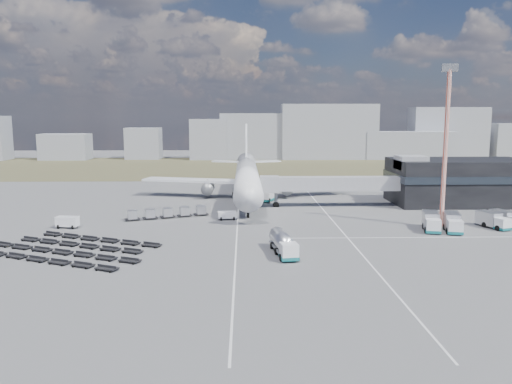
{
  "coord_description": "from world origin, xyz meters",
  "views": [
    {
      "loc": [
        -0.83,
        -86.4,
        19.37
      ],
      "look_at": [
        1.73,
        15.91,
        4.0
      ],
      "focal_mm": 35.0,
      "sensor_mm": 36.0,
      "label": 1
    }
  ],
  "objects": [
    {
      "name": "pushback_tug",
      "position": [
        -4.0,
        7.23,
        0.77
      ],
      "size": [
        3.68,
        2.35,
        1.54
      ],
      "primitive_type": "cube",
      "rotation": [
        0.0,
        0.0,
        0.12
      ],
      "color": "white",
      "rests_on": "ground"
    },
    {
      "name": "catering_truck",
      "position": [
        4.85,
        28.6,
        1.53
      ],
      "size": [
        4.88,
        7.03,
        2.99
      ],
      "rotation": [
        0.0,
        0.0,
        -0.38
      ],
      "color": "white",
      "rests_on": "ground"
    },
    {
      "name": "jet_bridge",
      "position": [
        15.9,
        20.42,
        5.05
      ],
      "size": [
        30.3,
        3.8,
        7.05
      ],
      "color": "#939399",
      "rests_on": "ground"
    },
    {
      "name": "uld_row",
      "position": [
        -15.62,
        8.81,
        1.06
      ],
      "size": [
        15.7,
        7.11,
        1.77
      ],
      "rotation": [
        0.0,
        0.0,
        0.35
      ],
      "color": "black",
      "rests_on": "ground"
    },
    {
      "name": "baggage_dollies",
      "position": [
        -26.64,
        -14.62,
        0.35
      ],
      "size": [
        28.29,
        22.34,
        0.69
      ],
      "rotation": [
        0.0,
        0.0,
        -0.41
      ],
      "color": "black",
      "rests_on": "ground"
    },
    {
      "name": "utility_van",
      "position": [
        -31.97,
        0.54,
        1.03
      ],
      "size": [
        4.02,
        2.27,
        2.07
      ],
      "primitive_type": "cube",
      "rotation": [
        0.0,
        0.0,
        -0.15
      ],
      "color": "white",
      "rests_on": "ground"
    },
    {
      "name": "grass_strip",
      "position": [
        0.0,
        110.0,
        0.01
      ],
      "size": [
        420.0,
        90.0,
        0.01
      ],
      "primitive_type": "cube",
      "color": "brown",
      "rests_on": "ground"
    },
    {
      "name": "airliner",
      "position": [
        0.0,
        32.38,
        5.29
      ],
      "size": [
        51.59,
        64.53,
        17.62
      ],
      "color": "white",
      "rests_on": "ground"
    },
    {
      "name": "fuel_tanker",
      "position": [
        4.8,
        -17.37,
        1.52
      ],
      "size": [
        3.66,
        9.63,
        3.04
      ],
      "rotation": [
        0.0,
        0.0,
        0.14
      ],
      "color": "white",
      "rests_on": "ground"
    },
    {
      "name": "service_trucks_near",
      "position": [
        33.18,
        -3.39,
        1.55
      ],
      "size": [
        7.38,
        8.24,
        2.85
      ],
      "rotation": [
        0.0,
        0.0,
        -0.23
      ],
      "color": "white",
      "rests_on": "ground"
    },
    {
      "name": "floodlight_mast",
      "position": [
        34.05,
        -1.02,
        14.18
      ],
      "size": [
        2.7,
        2.19,
        28.3
      ],
      "rotation": [
        0.0,
        0.0,
        -0.25
      ],
      "color": "red",
      "rests_on": "ground"
    },
    {
      "name": "skyline",
      "position": [
        15.72,
        149.36,
        9.92
      ],
      "size": [
        297.56,
        23.89,
        25.35
      ],
      "color": "#92949F",
      "rests_on": "ground"
    },
    {
      "name": "service_trucks_far",
      "position": [
        44.62,
        -0.82,
        1.39
      ],
      "size": [
        7.11,
        7.75,
        2.55
      ],
      "rotation": [
        0.0,
        0.0,
        0.34
      ],
      "color": "white",
      "rests_on": "ground"
    },
    {
      "name": "lane_markings",
      "position": [
        9.77,
        3.0,
        0.01
      ],
      "size": [
        47.12,
        110.0,
        0.01
      ],
      "color": "silver",
      "rests_on": "ground"
    },
    {
      "name": "terminal",
      "position": [
        47.77,
        23.96,
        5.25
      ],
      "size": [
        30.4,
        16.4,
        11.0
      ],
      "color": "black",
      "rests_on": "ground"
    },
    {
      "name": "ground",
      "position": [
        0.0,
        0.0,
        0.0
      ],
      "size": [
        420.0,
        420.0,
        0.0
      ],
      "primitive_type": "plane",
      "color": "#565659",
      "rests_on": "ground"
    }
  ]
}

